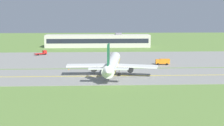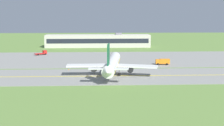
% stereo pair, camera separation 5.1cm
% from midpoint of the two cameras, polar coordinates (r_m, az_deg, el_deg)
% --- Properties ---
extents(ground_plane, '(500.00, 500.00, 0.00)m').
position_cam_midpoint_polar(ground_plane, '(106.13, -4.18, -2.54)').
color(ground_plane, olive).
extents(taxiway_strip, '(240.00, 28.00, 0.10)m').
position_cam_midpoint_polar(taxiway_strip, '(106.12, -4.18, -2.52)').
color(taxiway_strip, gray).
rests_on(taxiway_strip, ground).
extents(apron_pad, '(140.00, 52.00, 0.10)m').
position_cam_midpoint_polar(apron_pad, '(147.61, 0.15, 0.84)').
color(apron_pad, gray).
rests_on(apron_pad, ground).
extents(taxiway_centreline, '(220.00, 0.60, 0.01)m').
position_cam_midpoint_polar(taxiway_centreline, '(106.11, -4.18, -2.49)').
color(taxiway_centreline, yellow).
rests_on(taxiway_centreline, taxiway_strip).
extents(airplane_lead, '(32.27, 39.64, 12.70)m').
position_cam_midpoint_polar(airplane_lead, '(107.30, 0.04, -0.14)').
color(airplane_lead, white).
rests_on(airplane_lead, ground).
extents(service_truck_baggage, '(6.53, 5.09, 2.59)m').
position_cam_midpoint_polar(service_truck_baggage, '(165.30, -13.04, 1.90)').
color(service_truck_baggage, red).
rests_on(service_truck_baggage, ground).
extents(service_truck_fuel, '(6.11, 2.62, 2.60)m').
position_cam_midpoint_polar(service_truck_fuel, '(131.23, 9.62, 0.30)').
color(service_truck_fuel, orange).
rests_on(service_truck_fuel, ground).
extents(terminal_building, '(68.88, 11.23, 9.38)m').
position_cam_midpoint_polar(terminal_building, '(200.42, -2.67, 4.22)').
color(terminal_building, beige).
rests_on(terminal_building, ground).
extents(traffic_cone_near_edge, '(0.44, 0.44, 0.60)m').
position_cam_midpoint_polar(traffic_cone_near_edge, '(118.43, -8.20, -1.23)').
color(traffic_cone_near_edge, orange).
rests_on(traffic_cone_near_edge, ground).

